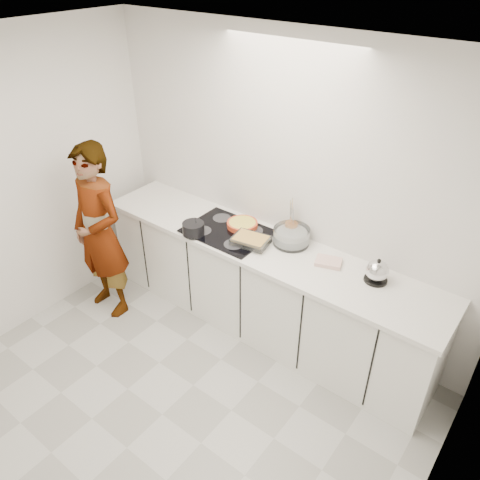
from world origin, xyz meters
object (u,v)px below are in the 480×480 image
Objects in this scene: tart_dish at (242,224)px; saucepan at (193,228)px; cook at (99,233)px; mixing_bowl at (291,237)px; baking_dish at (251,240)px; kettle at (377,272)px; utensil_crock at (291,230)px; hob at (228,231)px.

tart_dish is 0.44m from saucepan.
tart_dish is at bearing 39.13° from cook.
mixing_bowl is 1.73m from cook.
kettle is at bearing 9.62° from baking_dish.
mixing_bowl is (0.48, 0.05, 0.03)m from tart_dish.
utensil_crock is at bearing 35.31° from saucepan.
cook reaches higher than hob.
kettle is at bearing -8.79° from utensil_crock.
kettle is 1.43× the size of utensil_crock.
baking_dish is at bearing -123.51° from utensil_crock.
hob is at bearing 35.61° from cook.
saucepan reaches higher than tart_dish.
tart_dish is 0.29m from baking_dish.
kettle reaches higher than mixing_bowl.
kettle is 2.43m from cook.
baking_dish is (0.49, 0.18, -0.02)m from saucepan.
cook reaches higher than tart_dish.
tart_dish is at bearing 141.85° from baking_dish.
utensil_crock is (0.69, 0.49, 0.00)m from saucepan.
mixing_bowl reaches higher than hob.
mixing_bowl is at bearing 5.84° from tart_dish.
cook reaches higher than saucepan.
utensil_crock reaches higher than baking_dish.
baking_dish is 0.34m from mixing_bowl.
utensil_crock is at bearing 56.49° from baking_dish.
tart_dish is 0.89× the size of mixing_bowl.
tart_dish is 1.00× the size of baking_dish.
saucepan is 1.57m from kettle.
saucepan is 0.85m from mixing_bowl.
cook is at bearing -154.00° from baking_dish.
saucepan reaches higher than hob.
kettle is at bearing -3.57° from mixing_bowl.
saucepan is at bearing -132.32° from hob.
mixing_bowl is at bearing 28.64° from saucepan.
baking_dish is 0.20× the size of cook.
cook is (-1.25, -0.61, -0.11)m from baking_dish.
utensil_crock is at bearing 124.55° from mixing_bowl.
kettle reaches higher than utensil_crock.
baking_dish is 1.40m from cook.
saucepan is at bearing -144.69° from utensil_crock.
utensil_crock is at bearing 171.21° from kettle.
hob is at bearing 171.85° from baking_dish.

